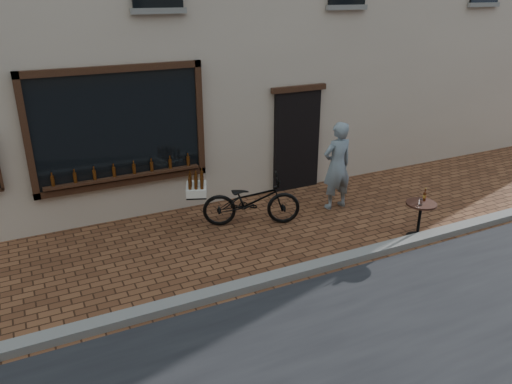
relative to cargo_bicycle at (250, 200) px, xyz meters
name	(u,v)px	position (x,y,z in m)	size (l,w,h in m)	color
ground	(302,282)	(-0.15, -2.21, -0.50)	(90.00, 90.00, 0.00)	#4E2B19
kerb	(295,272)	(-0.15, -2.01, -0.44)	(90.00, 0.25, 0.12)	slate
cargo_bicycle	(250,200)	(0.00, 0.00, 0.00)	(2.21, 1.31, 1.04)	black
bistro_table	(420,213)	(2.50, -1.86, 0.00)	(0.54, 0.54, 0.93)	black
pedestrian	(337,166)	(1.93, -0.04, 0.41)	(0.66, 0.43, 1.81)	slate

